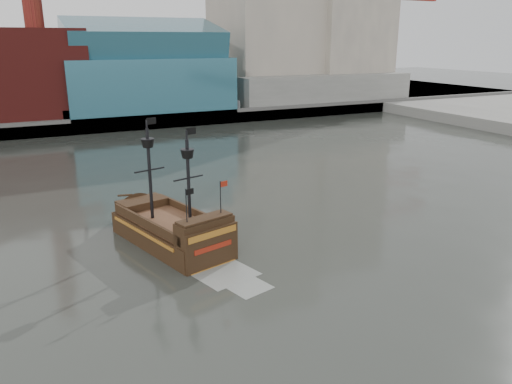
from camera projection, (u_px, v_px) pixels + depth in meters
ground at (275, 292)px, 31.38m from camera, size 400.00×400.00×0.00m
promenade_far at (79, 107)px, 110.16m from camera, size 220.00×60.00×2.00m
seawall at (102, 125)px, 84.72m from camera, size 220.00×1.00×2.60m
crane_a at (394, 24)px, 129.20m from camera, size 22.50×4.00×32.25m
crane_b at (396, 38)px, 142.85m from camera, size 19.10×4.00×26.25m
pirate_ship at (172, 233)px, 38.33m from camera, size 7.62×14.53×10.43m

